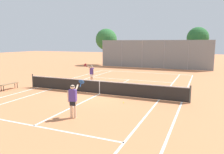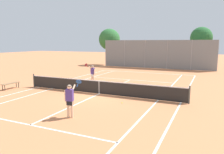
{
  "view_description": "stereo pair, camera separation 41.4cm",
  "coord_description": "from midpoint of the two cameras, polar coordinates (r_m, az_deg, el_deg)",
  "views": [
    {
      "loc": [
        6.61,
        -13.32,
        3.55
      ],
      "look_at": [
        0.3,
        1.5,
        1.0
      ],
      "focal_mm": 35.0,
      "sensor_mm": 36.0,
      "label": 1
    },
    {
      "loc": [
        6.99,
        -13.15,
        3.55
      ],
      "look_at": [
        0.3,
        1.5,
        1.0
      ],
      "focal_mm": 35.0,
      "sensor_mm": 36.0,
      "label": 2
    }
  ],
  "objects": [
    {
      "name": "player_near_side",
      "position": [
        10.52,
        -9.83,
        -5.58
      ],
      "size": [
        0.56,
        0.82,
        1.77
      ],
      "color": "beige",
      "rests_on": "ground"
    },
    {
      "name": "ground_plane",
      "position": [
        15.3,
        -2.6,
        -4.43
      ],
      "size": [
        120.0,
        120.0,
        0.0
      ],
      "primitive_type": "plane",
      "color": "#CC7A4C"
    },
    {
      "name": "loose_tennis_ball_1",
      "position": [
        21.49,
        3.49,
        -0.44
      ],
      "size": [
        0.07,
        0.07,
        0.07
      ],
      "primitive_type": "sphere",
      "color": "#D1DB33",
      "rests_on": "ground"
    },
    {
      "name": "back_fence",
      "position": [
        30.73,
        11.77,
        5.83
      ],
      "size": [
        15.44,
        0.08,
        3.9
      ],
      "color": "gray",
      "rests_on": "ground"
    },
    {
      "name": "tree_behind_left",
      "position": [
        35.36,
        -0.19,
        9.67
      ],
      "size": [
        3.39,
        3.39,
        5.73
      ],
      "color": "brown",
      "rests_on": "ground"
    },
    {
      "name": "court_line_markings",
      "position": [
        15.3,
        -2.6,
        -4.42
      ],
      "size": [
        11.1,
        23.9,
        0.01
      ],
      "color": "silver",
      "rests_on": "ground"
    },
    {
      "name": "tennis_net",
      "position": [
        15.19,
        -2.61,
        -2.56
      ],
      "size": [
        12.0,
        0.1,
        1.07
      ],
      "color": "#474C47",
      "rests_on": "ground"
    },
    {
      "name": "courtside_bench",
      "position": [
        18.45,
        -24.4,
        -1.62
      ],
      "size": [
        0.36,
        1.5,
        0.47
      ],
      "color": "olive",
      "rests_on": "ground"
    },
    {
      "name": "tree_behind_right",
      "position": [
        32.68,
        22.73,
        9.29
      ],
      "size": [
        2.93,
        2.93,
        5.66
      ],
      "color": "brown",
      "rests_on": "ground"
    },
    {
      "name": "loose_tennis_ball_0",
      "position": [
        12.99,
        3.53,
        -6.73
      ],
      "size": [
        0.07,
        0.07,
        0.07
      ],
      "primitive_type": "sphere",
      "color": "#D1DB33",
      "rests_on": "ground"
    },
    {
      "name": "player_far_left",
      "position": [
        19.04,
        -4.49,
        1.05
      ],
      "size": [
        0.83,
        0.69,
        1.77
      ],
      "color": "beige",
      "rests_on": "ground"
    }
  ]
}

